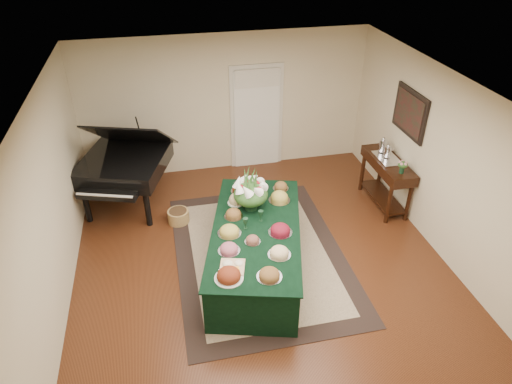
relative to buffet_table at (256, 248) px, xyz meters
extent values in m
plane|color=black|center=(0.10, 0.16, -0.38)|extent=(6.00, 6.00, 0.00)
cube|color=black|center=(0.12, 0.29, -0.37)|extent=(2.55, 3.57, 0.01)
cube|color=#C7B495|center=(0.12, 0.29, -0.37)|extent=(2.04, 3.06, 0.01)
cube|color=beige|center=(0.70, 3.14, 0.67)|extent=(1.05, 0.04, 2.10)
cube|color=white|center=(0.70, 3.12, 0.62)|extent=(0.90, 0.06, 2.00)
cube|color=black|center=(0.00, 0.00, -0.01)|extent=(1.81, 2.78, 0.74)
cube|color=black|center=(0.00, 0.00, 0.36)|extent=(1.88, 2.86, 0.02)
cylinder|color=silver|center=(0.23, 0.94, 0.38)|extent=(0.28, 0.28, 0.01)
ellipsoid|color=maroon|center=(0.23, 0.94, 0.43)|extent=(0.23, 0.23, 0.09)
cylinder|color=silver|center=(0.31, -0.18, 0.38)|extent=(0.34, 0.34, 0.01)
ellipsoid|color=maroon|center=(0.31, -0.18, 0.43)|extent=(0.28, 0.28, 0.09)
cylinder|color=silver|center=(-0.05, 0.99, 0.38)|extent=(0.28, 0.28, 0.01)
ellipsoid|color=maroon|center=(-0.05, 0.99, 0.43)|extent=(0.23, 0.23, 0.08)
cylinder|color=silver|center=(-0.54, -0.93, 0.38)|extent=(0.36, 0.36, 0.01)
ellipsoid|color=maroon|center=(-0.54, -0.93, 0.44)|extent=(0.30, 0.30, 0.10)
cylinder|color=silver|center=(-0.46, -0.41, 0.38)|extent=(0.29, 0.29, 0.01)
ellipsoid|color=#B65B6E|center=(-0.46, -0.41, 0.42)|extent=(0.24, 0.24, 0.07)
cylinder|color=silver|center=(0.17, -0.63, 0.38)|extent=(0.30, 0.30, 0.01)
ellipsoid|color=#F8D89B|center=(0.17, -0.63, 0.43)|extent=(0.25, 0.25, 0.08)
cylinder|color=silver|center=(-0.17, 0.68, 0.38)|extent=(0.25, 0.25, 0.01)
ellipsoid|color=#F8D89B|center=(-0.17, 0.68, 0.44)|extent=(0.21, 0.21, 0.12)
cylinder|color=silver|center=(0.61, 0.93, 0.38)|extent=(0.25, 0.25, 0.01)
ellipsoid|color=brown|center=(0.61, 0.93, 0.43)|extent=(0.21, 0.21, 0.08)
cylinder|color=silver|center=(-0.39, -0.04, 0.38)|extent=(0.33, 0.33, 0.01)
ellipsoid|color=gold|center=(-0.39, -0.04, 0.42)|extent=(0.27, 0.27, 0.08)
cylinder|color=silver|center=(-0.26, 0.34, 0.38)|extent=(0.28, 0.28, 0.01)
ellipsoid|color=brown|center=(-0.26, 0.34, 0.43)|extent=(0.23, 0.23, 0.09)
cylinder|color=silver|center=(-0.11, -0.30, 0.38)|extent=(0.22, 0.22, 0.01)
ellipsoid|color=brown|center=(-0.11, -0.30, 0.42)|extent=(0.18, 0.18, 0.07)
cylinder|color=silver|center=(0.50, 0.60, 0.38)|extent=(0.33, 0.33, 0.01)
ellipsoid|color=gold|center=(0.50, 0.60, 0.44)|extent=(0.27, 0.27, 0.11)
cylinder|color=silver|center=(-0.05, -1.01, 0.38)|extent=(0.32, 0.32, 0.01)
ellipsoid|color=brown|center=(-0.05, -1.01, 0.42)|extent=(0.26, 0.26, 0.08)
cube|color=tan|center=(-0.47, -0.74, 0.38)|extent=(0.38, 0.38, 0.02)
ellipsoid|color=beige|center=(-0.52, -0.69, 0.43)|extent=(0.14, 0.14, 0.08)
ellipsoid|color=beige|center=(-0.38, -0.70, 0.42)|extent=(0.12, 0.12, 0.07)
cube|color=#F6A026|center=(-0.44, -0.83, 0.42)|extent=(0.10, 0.08, 0.05)
cylinder|color=black|center=(0.03, 0.50, 0.47)|extent=(0.20, 0.20, 0.20)
ellipsoid|color=#2D5A24|center=(0.03, 0.50, 0.62)|extent=(0.51, 0.51, 0.34)
cylinder|color=black|center=(-2.54, 1.78, -0.04)|extent=(0.10, 0.10, 0.67)
cylinder|color=black|center=(-1.53, 1.45, -0.04)|extent=(0.10, 0.10, 0.67)
cylinder|color=black|center=(-1.66, 2.76, -0.04)|extent=(0.10, 0.10, 0.67)
cube|color=black|center=(-1.85, 2.16, 0.44)|extent=(1.74, 1.80, 0.29)
cube|color=black|center=(-2.11, 1.39, 0.35)|extent=(0.98, 0.51, 0.10)
cube|color=black|center=(-1.66, 2.26, 0.93)|extent=(1.56, 1.40, 0.75)
cylinder|color=olive|center=(-1.04, 1.42, -0.27)|extent=(0.36, 0.36, 0.22)
cylinder|color=black|center=(2.42, 0.64, -0.02)|extent=(0.07, 0.07, 0.72)
cylinder|color=black|center=(2.78, 0.64, -0.02)|extent=(0.07, 0.07, 0.72)
cylinder|color=black|center=(2.42, 1.73, -0.02)|extent=(0.07, 0.07, 0.72)
cylinder|color=black|center=(2.78, 1.73, -0.02)|extent=(0.07, 0.07, 0.72)
cube|color=black|center=(2.60, 1.19, 0.43)|extent=(0.45, 1.29, 0.18)
cube|color=black|center=(2.60, 1.19, -0.23)|extent=(0.38, 1.13, 0.03)
cube|color=silver|center=(2.60, 1.26, 0.53)|extent=(0.34, 0.58, 0.02)
cylinder|color=black|center=(2.60, 0.75, 0.58)|extent=(0.08, 0.08, 0.12)
ellipsoid|color=#D18796|center=(2.60, 0.75, 0.68)|extent=(0.18, 0.18, 0.12)
cube|color=black|center=(2.82, 1.19, 1.37)|extent=(0.04, 0.95, 0.75)
cube|color=#471317|center=(2.80, 1.19, 1.37)|extent=(0.01, 0.82, 0.62)
camera|label=1|loc=(-1.10, -5.02, 4.29)|focal=32.00mm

